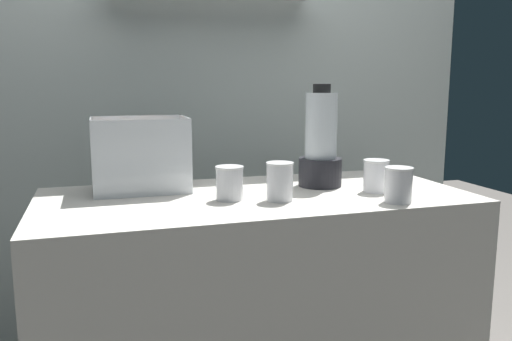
% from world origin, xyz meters
% --- Properties ---
extents(counter, '(1.40, 0.64, 0.90)m').
position_xyz_m(counter, '(0.00, 0.00, 0.45)').
color(counter, beige).
rests_on(counter, ground_plane).
extents(back_wall_unit, '(2.60, 0.24, 2.50)m').
position_xyz_m(back_wall_unit, '(-0.00, 0.77, 1.27)').
color(back_wall_unit, silver).
rests_on(back_wall_unit, ground_plane).
extents(carrot_display_bin, '(0.32, 0.22, 0.25)m').
position_xyz_m(carrot_display_bin, '(-0.36, 0.17, 0.98)').
color(carrot_display_bin, white).
rests_on(carrot_display_bin, counter).
extents(blender_pitcher, '(0.15, 0.15, 0.36)m').
position_xyz_m(blender_pitcher, '(0.26, 0.07, 1.04)').
color(blender_pitcher, black).
rests_on(blender_pitcher, counter).
extents(juice_cup_beet_far_left, '(0.09, 0.09, 0.11)m').
position_xyz_m(juice_cup_beet_far_left, '(-0.10, -0.05, 0.95)').
color(juice_cup_beet_far_left, white).
rests_on(juice_cup_beet_far_left, counter).
extents(juice_cup_mango_left, '(0.09, 0.09, 0.12)m').
position_xyz_m(juice_cup_mango_left, '(0.04, -0.11, 0.95)').
color(juice_cup_mango_left, white).
rests_on(juice_cup_mango_left, counter).
extents(juice_cup_orange_middle, '(0.09, 0.09, 0.11)m').
position_xyz_m(juice_cup_orange_middle, '(0.39, -0.24, 0.95)').
color(juice_cup_orange_middle, white).
rests_on(juice_cup_orange_middle, counter).
extents(juice_cup_mango_right, '(0.09, 0.09, 0.11)m').
position_xyz_m(juice_cup_mango_right, '(0.40, -0.08, 0.95)').
color(juice_cup_mango_right, white).
rests_on(juice_cup_mango_right, counter).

